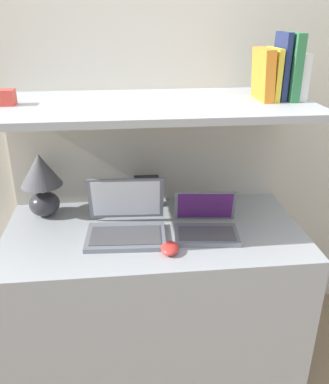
{
  "coord_description": "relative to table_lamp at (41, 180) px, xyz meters",
  "views": [
    {
      "loc": [
        -0.12,
        -1.23,
        1.59
      ],
      "look_at": [
        0.05,
        0.32,
        0.9
      ],
      "focal_mm": 38.0,
      "sensor_mm": 36.0,
      "label": 1
    }
  ],
  "objects": [
    {
      "name": "back_riser",
      "position": [
        0.49,
        0.14,
        -0.28
      ],
      "size": [
        1.3,
        0.04,
        1.24
      ],
      "color": "beige",
      "rests_on": "ground_plane"
    },
    {
      "name": "laptop_small",
      "position": [
        0.71,
        -0.25,
        -0.14
      ],
      "size": [
        0.29,
        0.25,
        0.17
      ],
      "color": "slate",
      "rests_on": "desk"
    },
    {
      "name": "table_lamp",
      "position": [
        0.0,
        0.0,
        0.0
      ],
      "size": [
        0.19,
        0.19,
        0.3
      ],
      "color": "#2D2D33",
      "rests_on": "desk"
    },
    {
      "name": "book_orange",
      "position": [
        0.94,
        -0.13,
        0.47
      ],
      "size": [
        0.05,
        0.17,
        0.2
      ],
      "color": "orange",
      "rests_on": "shelf"
    },
    {
      "name": "desk",
      "position": [
        0.49,
        -0.2,
        -0.53
      ],
      "size": [
        1.3,
        0.64,
        0.72
      ],
      "color": "#999EA3",
      "rests_on": "ground_plane"
    },
    {
      "name": "computer_mouse",
      "position": [
        0.54,
        -0.39,
        -0.16
      ],
      "size": [
        0.09,
        0.11,
        0.04
      ],
      "color": "red",
      "rests_on": "desk"
    },
    {
      "name": "book_white",
      "position": [
        1.1,
        -0.13,
        0.46
      ],
      "size": [
        0.03,
        0.13,
        0.18
      ],
      "color": "silver",
      "rests_on": "shelf"
    },
    {
      "name": "wall_back",
      "position": [
        0.49,
        0.18,
        0.31
      ],
      "size": [
        6.0,
        0.05,
        2.4
      ],
      "color": "beige",
      "rests_on": "ground_plane"
    },
    {
      "name": "book_navy",
      "position": [
        1.01,
        -0.13,
        0.5
      ],
      "size": [
        0.02,
        0.14,
        0.26
      ],
      "color": "navy",
      "rests_on": "shelf"
    },
    {
      "name": "book_yellow",
      "position": [
        0.98,
        -0.13,
        0.47
      ],
      "size": [
        0.02,
        0.16,
        0.2
      ],
      "color": "gold",
      "rests_on": "shelf"
    },
    {
      "name": "shelf_gadget",
      "position": [
        -0.07,
        -0.13,
        0.4
      ],
      "size": [
        0.08,
        0.06,
        0.06
      ],
      "color": "#CC3D33",
      "rests_on": "shelf"
    },
    {
      "name": "shelf",
      "position": [
        0.49,
        -0.13,
        0.35
      ],
      "size": [
        1.3,
        0.58,
        0.03
      ],
      "color": "#999EA3",
      "rests_on": "back_riser"
    },
    {
      "name": "laptop_large",
      "position": [
        0.37,
        -0.22,
        -0.13
      ],
      "size": [
        0.35,
        0.3,
        0.23
      ],
      "color": "slate",
      "rests_on": "desk"
    },
    {
      "name": "router_box",
      "position": [
        0.48,
        0.05,
        -0.1
      ],
      "size": [
        0.12,
        0.05,
        0.15
      ],
      "color": "black",
      "rests_on": "desk"
    },
    {
      "name": "book_green",
      "position": [
        1.05,
        -0.13,
        0.5
      ],
      "size": [
        0.04,
        0.17,
        0.26
      ],
      "color": "#2D7042",
      "rests_on": "shelf"
    }
  ]
}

